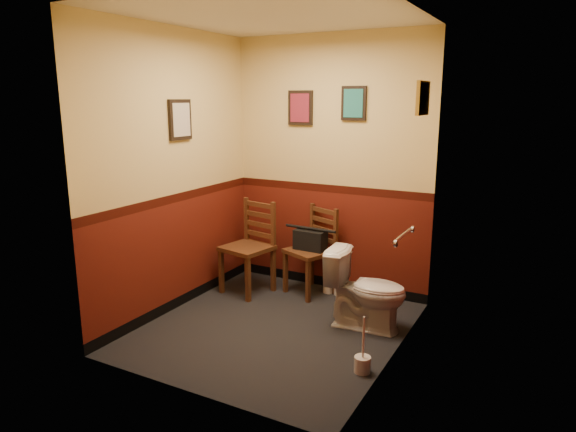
% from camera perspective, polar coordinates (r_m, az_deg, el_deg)
% --- Properties ---
extents(floor, '(2.20, 2.40, 0.00)m').
position_cam_1_polar(floor, '(4.80, -1.44, -12.31)').
color(floor, black).
rests_on(floor, ground).
extents(ceiling, '(2.20, 2.40, 0.00)m').
position_cam_1_polar(ceiling, '(4.39, -1.66, 21.47)').
color(ceiling, silver).
rests_on(ceiling, ground).
extents(wall_back, '(2.20, 0.00, 2.70)m').
position_cam_1_polar(wall_back, '(5.46, 4.74, 5.55)').
color(wall_back, '#55160E').
rests_on(wall_back, ground).
extents(wall_front, '(2.20, 0.00, 2.70)m').
position_cam_1_polar(wall_front, '(3.43, -11.54, 0.92)').
color(wall_front, '#55160E').
rests_on(wall_front, ground).
extents(wall_left, '(0.00, 2.40, 2.70)m').
position_cam_1_polar(wall_left, '(5.03, -12.53, 4.66)').
color(wall_left, '#55160E').
rests_on(wall_left, ground).
extents(wall_right, '(0.00, 2.40, 2.70)m').
position_cam_1_polar(wall_right, '(3.98, 12.37, 2.53)').
color(wall_right, '#55160E').
rests_on(wall_right, ground).
extents(grab_bar, '(0.05, 0.56, 0.06)m').
position_cam_1_polar(grab_bar, '(4.31, 12.65, -2.16)').
color(grab_bar, silver).
rests_on(grab_bar, wall_right).
extents(framed_print_back_a, '(0.28, 0.04, 0.36)m').
position_cam_1_polar(framed_print_back_a, '(5.55, 1.38, 11.92)').
color(framed_print_back_a, black).
rests_on(framed_print_back_a, wall_back).
extents(framed_print_back_b, '(0.26, 0.04, 0.34)m').
position_cam_1_polar(framed_print_back_b, '(5.30, 7.32, 12.32)').
color(framed_print_back_b, black).
rests_on(framed_print_back_b, wall_back).
extents(framed_print_left, '(0.04, 0.30, 0.38)m').
position_cam_1_polar(framed_print_left, '(5.05, -11.88, 10.42)').
color(framed_print_left, black).
rests_on(framed_print_left, wall_left).
extents(framed_print_right, '(0.04, 0.34, 0.28)m').
position_cam_1_polar(framed_print_right, '(4.50, 14.73, 12.55)').
color(framed_print_right, olive).
rests_on(framed_print_right, wall_right).
extents(toilet, '(0.75, 0.46, 0.71)m').
position_cam_1_polar(toilet, '(4.73, 8.71, -8.18)').
color(toilet, white).
rests_on(toilet, floor).
extents(toilet_brush, '(0.13, 0.13, 0.45)m').
position_cam_1_polar(toilet_brush, '(4.11, 8.27, -15.88)').
color(toilet_brush, silver).
rests_on(toilet_brush, floor).
extents(chair_left, '(0.54, 0.54, 0.99)m').
position_cam_1_polar(chair_left, '(5.52, -4.26, -3.45)').
color(chair_left, '#58301A').
rests_on(chair_left, floor).
extents(chair_right, '(0.57, 0.57, 0.93)m').
position_cam_1_polar(chair_right, '(5.48, 2.80, -3.86)').
color(chair_right, '#58301A').
rests_on(chair_right, floor).
extents(handbag, '(0.34, 0.18, 0.24)m').
position_cam_1_polar(handbag, '(5.41, 2.48, -2.66)').
color(handbag, black).
rests_on(handbag, chair_right).
extents(tp_stack, '(0.24, 0.13, 0.21)m').
position_cam_1_polar(tp_stack, '(5.57, 5.11, -7.73)').
color(tp_stack, silver).
rests_on(tp_stack, floor).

